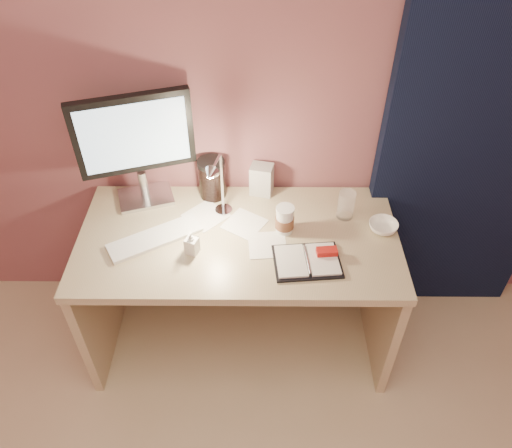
{
  "coord_description": "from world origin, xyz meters",
  "views": [
    {
      "loc": [
        0.09,
        -0.19,
        2.23
      ],
      "look_at": [
        0.08,
        1.33,
        0.85
      ],
      "focal_mm": 35.0,
      "sensor_mm": 36.0,
      "label": 1
    }
  ],
  "objects_px": {
    "coffee_cup": "(285,220)",
    "desk_lamp": "(225,186)",
    "clear_cup": "(346,205)",
    "bowl": "(383,227)",
    "product_box": "(262,180)",
    "desk": "(240,260)",
    "monitor": "(135,141)",
    "keyboard": "(155,238)",
    "lotion_bottle": "(192,242)",
    "dark_jar": "(212,180)",
    "planner": "(309,260)"
  },
  "relations": [
    {
      "from": "coffee_cup",
      "to": "product_box",
      "type": "bearing_deg",
      "value": 110.16
    },
    {
      "from": "keyboard",
      "to": "coffee_cup",
      "type": "relative_size",
      "value": 3.07
    },
    {
      "from": "desk",
      "to": "bowl",
      "type": "height_order",
      "value": "bowl"
    },
    {
      "from": "product_box",
      "to": "clear_cup",
      "type": "bearing_deg",
      "value": -11.6
    },
    {
      "from": "coffee_cup",
      "to": "dark_jar",
      "type": "distance_m",
      "value": 0.42
    },
    {
      "from": "monitor",
      "to": "dark_jar",
      "type": "height_order",
      "value": "monitor"
    },
    {
      "from": "planner",
      "to": "keyboard",
      "type": "bearing_deg",
      "value": 163.69
    },
    {
      "from": "bowl",
      "to": "keyboard",
      "type": "bearing_deg",
      "value": -176.15
    },
    {
      "from": "keyboard",
      "to": "lotion_bottle",
      "type": "xyz_separation_m",
      "value": [
        0.17,
        -0.07,
        0.05
      ]
    },
    {
      "from": "desk",
      "to": "product_box",
      "type": "xyz_separation_m",
      "value": [
        0.1,
        0.24,
        0.3
      ]
    },
    {
      "from": "dark_jar",
      "to": "desk_lamp",
      "type": "relative_size",
      "value": 0.52
    },
    {
      "from": "desk_lamp",
      "to": "desk",
      "type": "bearing_deg",
      "value": 1.3
    },
    {
      "from": "clear_cup",
      "to": "desk_lamp",
      "type": "relative_size",
      "value": 0.39
    },
    {
      "from": "monitor",
      "to": "lotion_bottle",
      "type": "xyz_separation_m",
      "value": [
        0.26,
        -0.35,
        -0.27
      ]
    },
    {
      "from": "coffee_cup",
      "to": "clear_cup",
      "type": "xyz_separation_m",
      "value": [
        0.28,
        0.1,
        0.0
      ]
    },
    {
      "from": "coffee_cup",
      "to": "clear_cup",
      "type": "bearing_deg",
      "value": 19.92
    },
    {
      "from": "coffee_cup",
      "to": "keyboard",
      "type": "bearing_deg",
      "value": -174.06
    },
    {
      "from": "monitor",
      "to": "lotion_bottle",
      "type": "distance_m",
      "value": 0.51
    },
    {
      "from": "coffee_cup",
      "to": "product_box",
      "type": "xyz_separation_m",
      "value": [
        -0.1,
        0.27,
        0.01
      ]
    },
    {
      "from": "bowl",
      "to": "lotion_bottle",
      "type": "bearing_deg",
      "value": -170.27
    },
    {
      "from": "coffee_cup",
      "to": "clear_cup",
      "type": "relative_size",
      "value": 0.99
    },
    {
      "from": "clear_cup",
      "to": "monitor",
      "type": "bearing_deg",
      "value": 172.69
    },
    {
      "from": "clear_cup",
      "to": "desk_lamp",
      "type": "bearing_deg",
      "value": -174.25
    },
    {
      "from": "bowl",
      "to": "lotion_bottle",
      "type": "distance_m",
      "value": 0.84
    },
    {
      "from": "clear_cup",
      "to": "bowl",
      "type": "relative_size",
      "value": 1.04
    },
    {
      "from": "keyboard",
      "to": "coffee_cup",
      "type": "height_order",
      "value": "coffee_cup"
    },
    {
      "from": "coffee_cup",
      "to": "desk_lamp",
      "type": "bearing_deg",
      "value": 169.51
    },
    {
      "from": "desk",
      "to": "monitor",
      "type": "distance_m",
      "value": 0.73
    },
    {
      "from": "desk",
      "to": "bowl",
      "type": "bearing_deg",
      "value": -2.43
    },
    {
      "from": "lotion_bottle",
      "to": "desk_lamp",
      "type": "height_order",
      "value": "desk_lamp"
    },
    {
      "from": "product_box",
      "to": "desk_lamp",
      "type": "height_order",
      "value": "desk_lamp"
    },
    {
      "from": "coffee_cup",
      "to": "bowl",
      "type": "relative_size",
      "value": 1.03
    },
    {
      "from": "lotion_bottle",
      "to": "clear_cup",
      "type": "bearing_deg",
      "value": 19.26
    },
    {
      "from": "keyboard",
      "to": "desk_lamp",
      "type": "relative_size",
      "value": 1.2
    },
    {
      "from": "keyboard",
      "to": "dark_jar",
      "type": "bearing_deg",
      "value": 22.59
    },
    {
      "from": "planner",
      "to": "bowl",
      "type": "xyz_separation_m",
      "value": [
        0.34,
        0.2,
        0.01
      ]
    },
    {
      "from": "planner",
      "to": "clear_cup",
      "type": "xyz_separation_m",
      "value": [
        0.18,
        0.29,
        0.06
      ]
    },
    {
      "from": "desk",
      "to": "planner",
      "type": "bearing_deg",
      "value": -37.11
    },
    {
      "from": "desk",
      "to": "clear_cup",
      "type": "bearing_deg",
      "value": 7.75
    },
    {
      "from": "coffee_cup",
      "to": "desk_lamp",
      "type": "distance_m",
      "value": 0.3
    },
    {
      "from": "desk",
      "to": "lotion_bottle",
      "type": "bearing_deg",
      "value": -138.38
    },
    {
      "from": "coffee_cup",
      "to": "desk_lamp",
      "type": "xyz_separation_m",
      "value": [
        -0.25,
        0.05,
        0.15
      ]
    },
    {
      "from": "desk_lamp",
      "to": "clear_cup",
      "type": "bearing_deg",
      "value": 19.1
    },
    {
      "from": "desk",
      "to": "product_box",
      "type": "height_order",
      "value": "product_box"
    },
    {
      "from": "monitor",
      "to": "desk_lamp",
      "type": "distance_m",
      "value": 0.44
    },
    {
      "from": "planner",
      "to": "dark_jar",
      "type": "relative_size",
      "value": 1.66
    },
    {
      "from": "desk",
      "to": "planner",
      "type": "xyz_separation_m",
      "value": [
        0.3,
        -0.22,
        0.24
      ]
    },
    {
      "from": "keyboard",
      "to": "clear_cup",
      "type": "distance_m",
      "value": 0.86
    },
    {
      "from": "lotion_bottle",
      "to": "bowl",
      "type": "bearing_deg",
      "value": 9.73
    },
    {
      "from": "clear_cup",
      "to": "product_box",
      "type": "distance_m",
      "value": 0.41
    }
  ]
}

